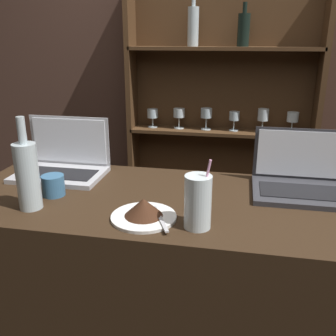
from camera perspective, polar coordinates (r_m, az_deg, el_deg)
The scene contains 9 objects.
bar_counter at distance 1.58m, azimuth 6.42°, elevation -23.31°, with size 1.80×0.60×1.08m.
back_wall at distance 2.37m, azimuth 9.75°, elevation 12.85°, with size 7.00×0.06×2.70m.
back_shelf at distance 2.36m, azimuth 7.82°, elevation 4.31°, with size 1.12×0.18×1.93m.
laptop_near at distance 1.57m, azimuth -15.68°, elevation 0.80°, with size 0.34×0.23×0.22m.
laptop_far at distance 1.42m, azimuth 19.45°, elevation -1.73°, with size 0.33×0.25×0.21m.
cake_plate at distance 1.15m, azimuth -3.72°, elevation -6.49°, with size 0.20×0.20×0.07m.
water_glass at distance 1.08m, azimuth 4.57°, elevation -5.16°, with size 0.08×0.08×0.21m.
wine_bottle_clear at distance 1.26m, azimuth -20.64°, elevation -0.96°, with size 0.07×0.07×0.30m.
coffee_cup at distance 1.37m, azimuth -17.08°, elevation -2.55°, with size 0.08×0.08×0.07m.
Camera 1 is at (0.06, -0.86, 1.60)m, focal length 40.00 mm.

